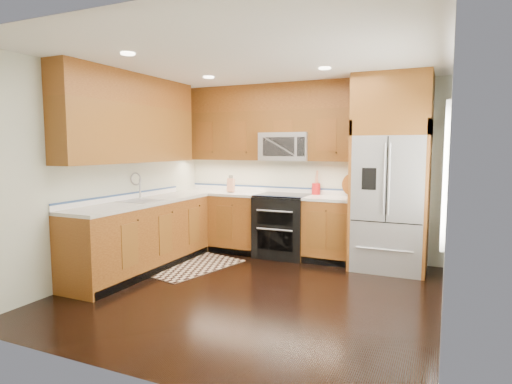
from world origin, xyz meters
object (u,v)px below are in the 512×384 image
at_px(range, 283,226).
at_px(rug, 192,266).
at_px(utensil_crock, 316,186).
at_px(knife_block, 231,185).
at_px(refrigerator, 391,173).

xyz_separation_m(range, rug, (-0.95, -1.04, -0.46)).
bearing_deg(utensil_crock, rug, -136.99).
height_order(range, knife_block, knife_block).
bearing_deg(range, knife_block, 177.91).
bearing_deg(utensil_crock, range, -150.16).
bearing_deg(refrigerator, rug, -158.08).
bearing_deg(refrigerator, range, 178.60).
bearing_deg(knife_block, rug, -92.94).
xyz_separation_m(rug, knife_block, (0.06, 1.08, 1.05)).
relative_size(range, utensil_crock, 2.60).
height_order(knife_block, utensil_crock, utensil_crock).
relative_size(refrigerator, rug, 1.92).
bearing_deg(refrigerator, utensil_crock, 165.34).
distance_m(rug, utensil_crock, 2.18).
distance_m(refrigerator, knife_block, 2.46).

